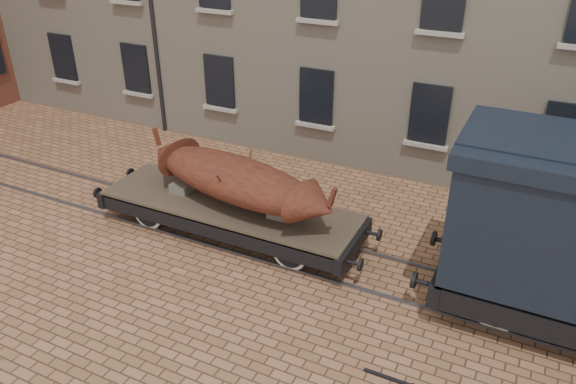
% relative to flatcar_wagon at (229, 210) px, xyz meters
% --- Properties ---
extents(ground, '(90.00, 90.00, 0.00)m').
position_rel_flatcar_wagon_xyz_m(ground, '(2.68, 0.00, -0.71)').
color(ground, brown).
extents(rail_track, '(30.00, 1.52, 0.06)m').
position_rel_flatcar_wagon_xyz_m(rail_track, '(2.68, 0.00, -0.68)').
color(rail_track, '#59595E').
rests_on(rail_track, ground).
extents(flatcar_wagon, '(7.51, 2.04, 1.13)m').
position_rel_flatcar_wagon_xyz_m(flatcar_wagon, '(0.00, 0.00, 0.00)').
color(flatcar_wagon, '#4B4130').
rests_on(flatcar_wagon, ground).
extents(iron_boat, '(5.68, 2.45, 1.40)m').
position_rel_flatcar_wagon_xyz_m(iron_boat, '(0.24, 0.00, 0.92)').
color(iron_boat, maroon).
rests_on(iron_boat, flatcar_wagon).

